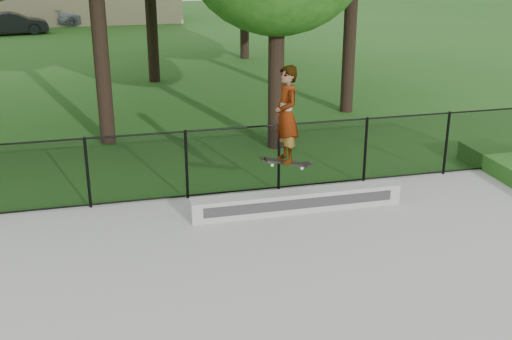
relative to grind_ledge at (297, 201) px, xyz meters
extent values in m
cube|color=#999994|center=(0.00, 0.00, 0.00)|extent=(4.32, 0.40, 0.42)
imported|color=black|center=(-8.03, 27.78, 0.35)|extent=(3.52, 1.72, 1.23)
imported|color=#949DA8|center=(-3.94, 31.13, 0.31)|extent=(3.92, 2.30, 1.16)
cube|color=black|center=(-0.27, -0.05, 0.87)|extent=(0.82, 0.23, 0.23)
imported|color=#ABBDE1|center=(-0.27, -0.05, 1.83)|extent=(0.50, 0.72, 1.88)
cylinder|color=black|center=(-4.04, 1.20, 0.54)|extent=(0.06, 0.06, 1.50)
cylinder|color=black|center=(-2.04, 1.20, 0.54)|extent=(0.06, 0.06, 1.50)
cylinder|color=black|center=(-0.04, 1.20, 0.54)|extent=(0.06, 0.06, 1.50)
cylinder|color=black|center=(1.96, 1.20, 0.54)|extent=(0.06, 0.06, 1.50)
cylinder|color=black|center=(3.96, 1.20, 0.54)|extent=(0.06, 0.06, 1.50)
cylinder|color=black|center=(-2.04, 1.20, 1.26)|extent=(16.00, 0.04, 0.04)
cylinder|color=black|center=(-2.04, 1.20, -0.16)|extent=(16.00, 0.04, 0.04)
cube|color=black|center=(-2.04, 1.20, 0.54)|extent=(16.00, 0.01, 1.50)
cylinder|color=black|center=(-3.54, 5.80, 2.46)|extent=(0.44, 0.44, 5.46)
cylinder|color=black|center=(0.76, 4.30, 1.74)|extent=(0.44, 0.44, 4.02)
cylinder|color=black|center=(3.96, 7.30, 2.27)|extent=(0.44, 0.44, 5.08)
cylinder|color=black|center=(-1.54, 13.30, 2.56)|extent=(0.44, 0.44, 5.66)
cylinder|color=black|center=(2.96, 17.30, 1.85)|extent=(0.44, 0.44, 4.24)
camera|label=1|loc=(-3.70, -11.32, 5.02)|focal=45.00mm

